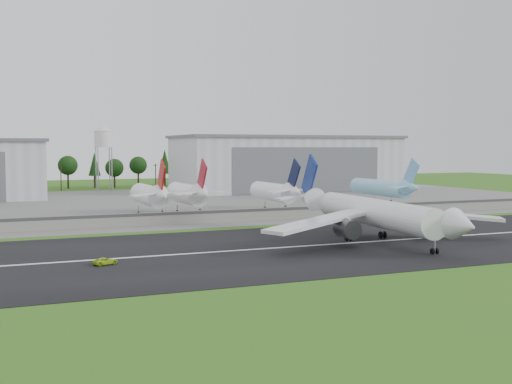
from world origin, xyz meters
name	(u,v)px	position (x,y,z in m)	size (l,w,h in m)	color
ground	(301,256)	(0.00, 0.00, 0.00)	(600.00, 600.00, 0.00)	#2A5915
runway	(278,248)	(0.00, 10.00, 0.05)	(320.00, 60.00, 0.10)	black
runway_centerline	(278,248)	(0.00, 10.00, 0.11)	(220.00, 1.00, 0.02)	white
apron	(149,203)	(0.00, 120.00, 0.05)	(320.00, 150.00, 0.10)	slate
blast_fence	(206,217)	(0.00, 54.99, 1.81)	(240.00, 0.61, 3.50)	gray
hangar_east	(286,163)	(75.00, 164.92, 12.63)	(102.00, 47.00, 25.20)	silver
water_tower	(103,137)	(-5.00, 185.00, 24.55)	(8.40, 8.40, 29.40)	#99999E
utility_poles	(110,190)	(0.00, 200.00, 0.00)	(230.00, 3.00, 12.00)	black
treeline	(104,188)	(0.00, 215.00, 0.00)	(320.00, 16.00, 22.00)	black
main_airliner	(376,219)	(22.42, 9.56, 4.89)	(57.11, 59.26, 18.17)	white
ground_vehicle	(105,261)	(-34.49, 4.80, 0.69)	(1.97, 4.27, 1.19)	#9DC316
parked_jet_red_a	(151,195)	(-9.40, 76.57, 6.23)	(7.36, 31.29, 16.74)	white
parked_jet_red_b	(190,194)	(2.07, 76.58, 6.29)	(7.36, 31.29, 16.80)	white
parked_jet_navy	(277,192)	(30.23, 76.56, 6.14)	(7.36, 31.29, 16.64)	white
parked_jet_skyblue	(385,188)	(73.22, 81.56, 6.08)	(7.36, 37.29, 16.64)	#86C8E9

